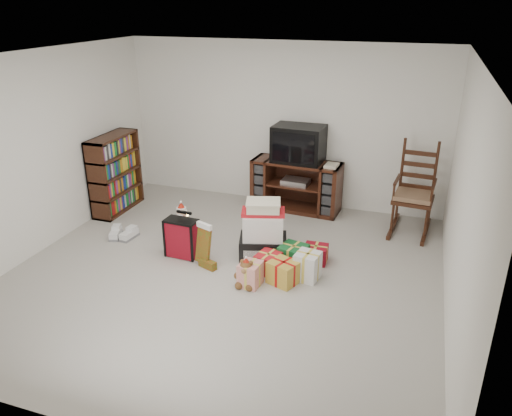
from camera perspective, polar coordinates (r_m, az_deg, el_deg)
The scene contains 13 objects.
room at distance 5.53m, azimuth -3.99°, elevation 3.72°, with size 5.01×5.01×2.51m.
tv_stand at distance 7.72m, azimuth 4.60°, elevation 2.59°, with size 1.38×0.57×0.77m.
bookshelf at distance 7.91m, azimuth -15.77°, elevation 3.68°, with size 0.32×0.97×1.18m.
rocking_chair at distance 7.32m, azimuth 17.50°, elevation 0.91°, with size 0.60×0.92×1.32m.
gift_pile at distance 6.29m, azimuth 0.82°, elevation -2.87°, with size 0.69×0.58×0.74m.
red_suitcase at distance 6.38m, azimuth -8.47°, elevation -3.41°, with size 0.40×0.23×0.59m.
stocking at distance 6.14m, azimuth -6.01°, elevation -4.14°, with size 0.26×0.11×0.56m, color #0D7B1E, non-canonical shape.
teddy_bear at distance 5.74m, azimuth -1.08°, elevation -7.62°, with size 0.22×0.20×0.33m.
santa_figurine at distance 6.54m, azimuth 0.26°, elevation -2.89°, with size 0.27×0.26×0.56m.
mrs_claus_figurine at distance 6.76m, azimuth -8.41°, elevation -2.15°, with size 0.29×0.27×0.59m.
sneaker_pair at distance 7.12m, azimuth -15.01°, elevation -2.91°, with size 0.39×0.33×0.11m.
gift_cluster at distance 5.99m, azimuth 3.56°, elevation -6.34°, with size 0.81×1.13×0.28m.
crt_television at distance 7.54m, azimuth 4.89°, elevation 7.34°, with size 0.77×0.58×0.55m.
Camera 1 is at (2.04, -4.81, 3.06)m, focal length 35.00 mm.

